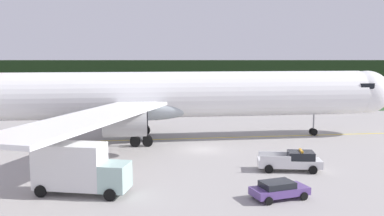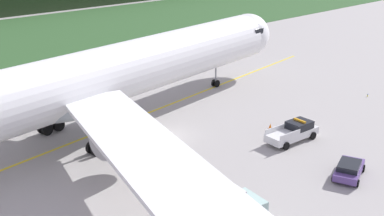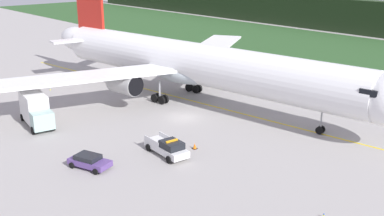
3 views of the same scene
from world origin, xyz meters
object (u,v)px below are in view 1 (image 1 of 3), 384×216
(apron_cone, at_px, (290,159))
(catering_truck, at_px, (78,168))
(staff_car, at_px, (279,189))
(airliner, at_px, (164,96))
(ops_pickup_truck, at_px, (292,161))

(apron_cone, bearing_deg, catering_truck, -152.51)
(catering_truck, distance_m, staff_car, 14.95)
(staff_car, height_order, apron_cone, staff_car)
(catering_truck, relative_size, staff_car, 1.62)
(catering_truck, height_order, apron_cone, catering_truck)
(staff_car, bearing_deg, apron_cone, 72.62)
(airliner, relative_size, staff_car, 13.31)
(ops_pickup_truck, bearing_deg, catering_truck, -160.47)
(ops_pickup_truck, height_order, catering_truck, catering_truck)
(airliner, relative_size, apron_cone, 94.65)
(ops_pickup_truck, distance_m, apron_cone, 3.33)
(airliner, distance_m, apron_cone, 17.91)
(staff_car, bearing_deg, airliner, 113.82)
(airliner, relative_size, catering_truck, 8.21)
(airliner, height_order, catering_truck, airliner)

